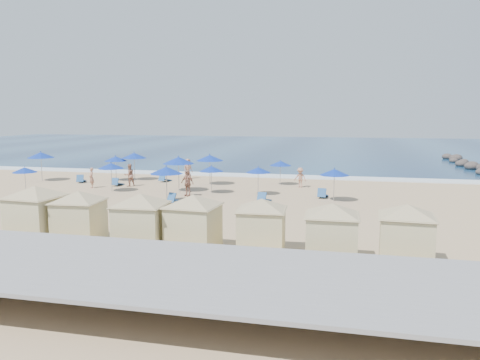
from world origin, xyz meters
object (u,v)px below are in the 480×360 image
cabana_4 (262,219)px  beachgoer_4 (188,169)px  umbrella_10 (258,170)px  umbrella_0 (41,155)px  rock_jetty (475,167)px  cabana_6 (406,227)px  umbrella_8 (211,169)px  beachgoer_1 (129,175)px  cabana_1 (79,210)px  cabana_3 (193,216)px  umbrella_11 (334,172)px  beachgoer_0 (91,178)px  cabana_2 (141,214)px  umbrella_1 (25,170)px  beachgoer_2 (187,183)px  umbrella_4 (134,156)px  umbrella_7 (210,158)px  umbrella_9 (280,163)px  cabana_0 (36,206)px  umbrella_2 (116,159)px  trash_bin (140,213)px  umbrella_3 (111,166)px  cabana_5 (332,226)px  beachgoer_3 (300,178)px  umbrella_6 (166,170)px  umbrella_5 (178,160)px

cabana_4 → beachgoer_4: bearing=116.9°
umbrella_10 → umbrella_0: bearing=172.0°
rock_jetty → cabana_6: 35.87m
umbrella_8 → beachgoer_1: umbrella_8 is taller
cabana_1 → cabana_4: 8.36m
cabana_3 → umbrella_11: bearing=67.7°
cabana_6 → beachgoer_0: size_ratio=2.59×
cabana_2 → umbrella_1: 18.54m
beachgoer_0 → beachgoer_2: size_ratio=0.87×
umbrella_0 → beachgoer_0: (6.48, -2.72, -1.47)m
umbrella_0 → beachgoer_0: size_ratio=1.62×
cabana_4 → umbrella_1: cabana_4 is taller
beachgoer_0 → cabana_4: bearing=10.3°
umbrella_4 → cabana_4: bearing=-52.0°
cabana_1 → umbrella_7: bearing=88.2°
umbrella_9 → beachgoer_1: umbrella_9 is taller
beachgoer_0 → umbrella_8: bearing=50.5°
cabana_1 → umbrella_0: bearing=130.1°
cabana_0 → umbrella_2: bearing=107.9°
umbrella_9 → cabana_6: bearing=-68.6°
rock_jetty → umbrella_1: bearing=-147.2°
cabana_4 → umbrella_1: bearing=151.4°
rock_jetty → umbrella_2: size_ratio=11.89×
trash_bin → umbrella_0: size_ratio=0.31×
umbrella_4 → umbrella_10: 13.26m
cabana_2 → umbrella_0: (-17.77, 17.72, 0.73)m
rock_jetty → umbrella_7: bearing=-146.8°
umbrella_3 → umbrella_8: size_ratio=1.07×
cabana_4 → cabana_5: cabana_5 is taller
trash_bin → cabana_3: size_ratio=0.19×
cabana_5 → cabana_1: bearing=177.8°
cabana_6 → beachgoer_2: cabana_6 is taller
cabana_0 → umbrella_0: 21.51m
umbrella_7 → beachgoer_4: (-3.01, 3.04, -1.33)m
beachgoer_3 → beachgoer_4: size_ratio=0.87×
cabana_3 → umbrella_6: (-5.32, 10.14, 0.62)m
cabana_4 → umbrella_3: size_ratio=1.80×
trash_bin → beachgoer_0: (-8.75, 9.70, 0.40)m
cabana_6 → umbrella_5: (-14.75, 14.65, 0.86)m
umbrella_0 → beachgoer_2: umbrella_0 is taller
umbrella_0 → beachgoer_3: (22.59, 1.36, -1.48)m
umbrella_7 → beachgoer_2: size_ratio=1.39×
beachgoer_1 → cabana_1: bearing=57.6°
umbrella_1 → umbrella_5: size_ratio=0.75×
beachgoer_4 → rock_jetty: bearing=-31.5°
umbrella_3 → umbrella_0: bearing=156.4°
cabana_3 → beachgoer_4: (-7.90, 21.57, -0.62)m
umbrella_11 → beachgoer_0: umbrella_11 is taller
trash_bin → umbrella_8: size_ratio=0.39×
umbrella_0 → beachgoer_3: bearing=3.4°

